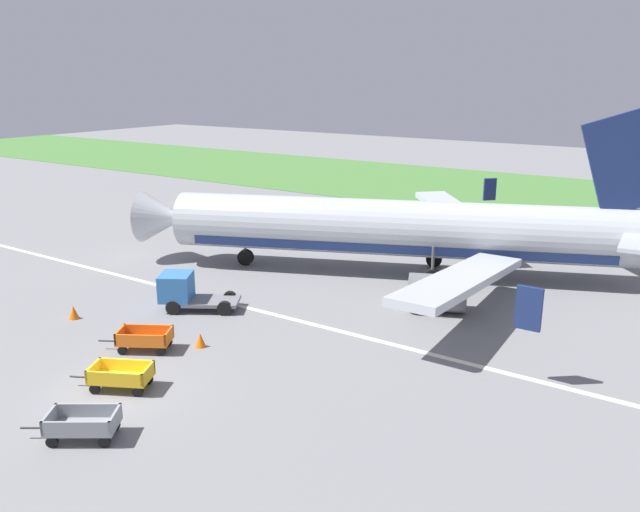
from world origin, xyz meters
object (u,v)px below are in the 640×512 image
at_px(baggage_cart_second_in_row, 121,376).
at_px(traffic_cone_mid_apron, 200,340).
at_px(baggage_cart_nearest, 83,424).
at_px(service_truck_beside_carts, 185,291).
at_px(baggage_cart_third_in_row, 145,339).
at_px(traffic_cone_near_plane, 74,312).
at_px(airplane, 412,230).

bearing_deg(baggage_cart_second_in_row, traffic_cone_mid_apron, 93.32).
relative_size(baggage_cart_nearest, baggage_cart_second_in_row, 0.96).
relative_size(baggage_cart_second_in_row, service_truck_beside_carts, 0.74).
bearing_deg(service_truck_beside_carts, baggage_cart_third_in_row, -64.55).
bearing_deg(traffic_cone_mid_apron, traffic_cone_near_plane, -172.60).
distance_m(baggage_cart_third_in_row, traffic_cone_mid_apron, 2.66).
height_order(baggage_cart_second_in_row, traffic_cone_mid_apron, baggage_cart_second_in_row).
relative_size(baggage_cart_nearest, traffic_cone_near_plane, 4.48).
height_order(airplane, baggage_cart_second_in_row, airplane).
height_order(baggage_cart_third_in_row, traffic_cone_mid_apron, baggage_cart_third_in_row).
bearing_deg(service_truck_beside_carts, baggage_cart_nearest, -60.59).
bearing_deg(baggage_cart_nearest, baggage_cart_second_in_row, 120.30).
xyz_separation_m(traffic_cone_near_plane, traffic_cone_mid_apron, (8.44, 1.10, -0.02)).
distance_m(baggage_cart_second_in_row, baggage_cart_third_in_row, 3.97).
relative_size(baggage_cart_second_in_row, baggage_cart_third_in_row, 1.02).
relative_size(baggage_cart_nearest, service_truck_beside_carts, 0.71).
height_order(airplane, baggage_cart_nearest, airplane).
distance_m(airplane, traffic_cone_mid_apron, 17.07).
bearing_deg(airplane, baggage_cart_nearest, -92.50).
bearing_deg(traffic_cone_mid_apron, airplane, 78.56).
bearing_deg(baggage_cart_third_in_row, traffic_cone_mid_apron, 42.81).
bearing_deg(airplane, traffic_cone_near_plane, -123.78).
relative_size(baggage_cart_second_in_row, traffic_cone_mid_apron, 4.91).
relative_size(baggage_cart_third_in_row, service_truck_beside_carts, 0.73).
xyz_separation_m(baggage_cart_second_in_row, baggage_cart_third_in_row, (-2.23, 3.28, 0.00)).
relative_size(baggage_cart_third_in_row, traffic_cone_near_plane, 4.59).
bearing_deg(baggage_cart_second_in_row, baggage_cart_nearest, -59.70).
distance_m(airplane, baggage_cart_second_in_row, 21.95).
relative_size(baggage_cart_nearest, traffic_cone_mid_apron, 4.71).
bearing_deg(baggage_cart_third_in_row, service_truck_beside_carts, 115.45).
bearing_deg(traffic_cone_near_plane, baggage_cart_nearest, -34.44).
bearing_deg(baggage_cart_second_in_row, airplane, 81.96).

